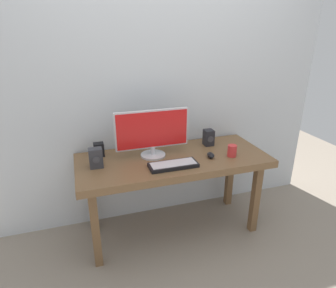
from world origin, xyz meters
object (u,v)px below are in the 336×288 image
Objects in this scene: desk at (173,166)px; mouse at (211,155)px; monitor at (152,132)px; speaker_left at (96,158)px; keyboard_primary at (173,165)px; coffee_mug at (232,151)px; audio_controller at (99,150)px; speaker_right at (209,138)px.

mouse is at bearing -18.77° from desk.
speaker_left is at bearing -170.22° from monitor.
keyboard_primary is at bearing -156.81° from mouse.
speaker_left reaches higher than coffee_mug.
speaker_left is (-0.60, 0.00, 0.15)m from desk.
desk is 0.62m from speaker_left.
speaker_left is 1.32× the size of audio_controller.
coffee_mug is at bearing 2.66° from mouse.
keyboard_primary is 0.58m from speaker_left.
monitor is at bearing 9.78° from speaker_left.
monitor reaches higher than speaker_left.
monitor is (-0.15, 0.08, 0.28)m from desk.
monitor is at bearing -15.93° from audio_controller.
desk is 16.16× the size of coffee_mug.
mouse is 0.99× the size of coffee_mug.
audio_controller is (-0.94, 0.05, -0.01)m from speaker_right.
speaker_left reaches higher than mouse.
monitor is 6.27× the size of coffee_mug.
desk is 0.44m from speaker_right.
speaker_right is (0.10, 0.25, 0.05)m from mouse.
mouse is at bearing -6.53° from speaker_left.
speaker_right reaches higher than coffee_mug.
monitor reaches higher than keyboard_primary.
keyboard_primary is at bearing -69.57° from monitor.
mouse is (0.34, 0.07, 0.01)m from keyboard_primary.
desk is 16.34× the size of mouse.
audio_controller is at bearing 78.64° from speaker_left.
desk is at bearing 173.10° from mouse.
keyboard_primary is 0.54m from speaker_right.
desk is at bearing 164.77° from coffee_mug.
speaker_left reaches higher than keyboard_primary.
audio_controller is at bearing 177.13° from speaker_right.
monitor is at bearing 110.43° from keyboard_primary.
monitor reaches higher than mouse.
audio_controller is at bearing 162.27° from coffee_mug.
speaker_left is (-0.98, -0.15, 0.00)m from speaker_right.
audio_controller reaches higher than mouse.
mouse is at bearing -19.41° from audio_controller.
keyboard_primary is 3.93× the size of mouse.
desk is 0.61m from audio_controller.
monitor is 0.32m from keyboard_primary.
speaker_right reaches higher than mouse.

